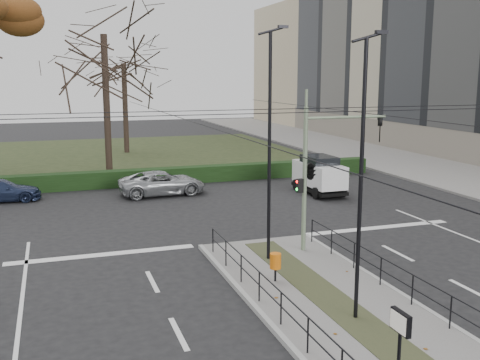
{
  "coord_description": "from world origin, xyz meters",
  "views": [
    {
      "loc": [
        -7.55,
        -15.52,
        6.68
      ],
      "look_at": [
        0.01,
        6.94,
        2.25
      ],
      "focal_mm": 42.0,
      "sensor_mm": 36.0,
      "label": 1
    }
  ],
  "objects_px": {
    "litter_bin": "(275,261)",
    "white_van": "(319,174)",
    "bare_tree_near": "(104,45)",
    "parked_car_fourth": "(163,183)",
    "info_panel": "(400,334)",
    "streetlamp_median_near": "(362,178)",
    "parked_car_third": "(0,190)",
    "bare_tree_center": "(124,70)",
    "streetlamp_median_far": "(270,144)",
    "traffic_light": "(313,168)"
  },
  "relations": [
    {
      "from": "streetlamp_median_near",
      "to": "parked_car_third",
      "type": "xyz_separation_m",
      "value": [
        -10.42,
        19.36,
        -3.43
      ]
    },
    {
      "from": "streetlamp_median_far",
      "to": "white_van",
      "type": "xyz_separation_m",
      "value": [
        7.15,
        10.33,
        -3.17
      ]
    },
    {
      "from": "bare_tree_center",
      "to": "bare_tree_near",
      "type": "height_order",
      "value": "bare_tree_near"
    },
    {
      "from": "litter_bin",
      "to": "streetlamp_median_far",
      "type": "height_order",
      "value": "streetlamp_median_far"
    },
    {
      "from": "info_panel",
      "to": "streetlamp_median_near",
      "type": "xyz_separation_m",
      "value": [
        1.57,
        4.22,
        2.2
      ]
    },
    {
      "from": "streetlamp_median_near",
      "to": "bare_tree_center",
      "type": "bearing_deg",
      "value": 92.38
    },
    {
      "from": "litter_bin",
      "to": "white_van",
      "type": "height_order",
      "value": "white_van"
    },
    {
      "from": "litter_bin",
      "to": "parked_car_fourth",
      "type": "relative_size",
      "value": 0.19
    },
    {
      "from": "traffic_light",
      "to": "bare_tree_center",
      "type": "xyz_separation_m",
      "value": [
        -3.03,
        30.29,
        3.83
      ]
    },
    {
      "from": "streetlamp_median_near",
      "to": "bare_tree_near",
      "type": "bearing_deg",
      "value": 99.07
    },
    {
      "from": "litter_bin",
      "to": "bare_tree_center",
      "type": "bearing_deg",
      "value": 90.8
    },
    {
      "from": "white_van",
      "to": "streetlamp_median_far",
      "type": "bearing_deg",
      "value": -124.68
    },
    {
      "from": "streetlamp_median_far",
      "to": "parked_car_third",
      "type": "xyz_separation_m",
      "value": [
        -9.99,
        13.93,
        -3.71
      ]
    },
    {
      "from": "traffic_light",
      "to": "parked_car_third",
      "type": "distance_m",
      "value": 18.11
    },
    {
      "from": "litter_bin",
      "to": "streetlamp_median_far",
      "type": "distance_m",
      "value": 4.16
    },
    {
      "from": "streetlamp_median_near",
      "to": "bare_tree_near",
      "type": "distance_m",
      "value": 26.21
    },
    {
      "from": "parked_car_third",
      "to": "bare_tree_center",
      "type": "bearing_deg",
      "value": -26.2
    },
    {
      "from": "streetlamp_median_far",
      "to": "parked_car_fourth",
      "type": "height_order",
      "value": "streetlamp_median_far"
    },
    {
      "from": "white_van",
      "to": "bare_tree_near",
      "type": "height_order",
      "value": "bare_tree_near"
    },
    {
      "from": "white_van",
      "to": "bare_tree_near",
      "type": "xyz_separation_m",
      "value": [
        -10.79,
        9.73,
        7.48
      ]
    },
    {
      "from": "streetlamp_median_far",
      "to": "parked_car_third",
      "type": "relative_size",
      "value": 1.98
    },
    {
      "from": "traffic_light",
      "to": "parked_car_third",
      "type": "xyz_separation_m",
      "value": [
        -11.94,
        13.35,
        -2.69
      ]
    },
    {
      "from": "info_panel",
      "to": "parked_car_third",
      "type": "bearing_deg",
      "value": 110.57
    },
    {
      "from": "streetlamp_median_far",
      "to": "white_van",
      "type": "relative_size",
      "value": 2.07
    },
    {
      "from": "white_van",
      "to": "bare_tree_center",
      "type": "bearing_deg",
      "value": 111.83
    },
    {
      "from": "litter_bin",
      "to": "bare_tree_near",
      "type": "distance_m",
      "value": 23.73
    },
    {
      "from": "litter_bin",
      "to": "bare_tree_near",
      "type": "bearing_deg",
      "value": 97.75
    },
    {
      "from": "streetlamp_median_far",
      "to": "white_van",
      "type": "height_order",
      "value": "streetlamp_median_far"
    },
    {
      "from": "parked_car_fourth",
      "to": "streetlamp_median_far",
      "type": "bearing_deg",
      "value": -176.75
    },
    {
      "from": "bare_tree_center",
      "to": "litter_bin",
      "type": "bearing_deg",
      "value": -89.2
    },
    {
      "from": "streetlamp_median_far",
      "to": "streetlamp_median_near",
      "type": "bearing_deg",
      "value": -85.51
    },
    {
      "from": "parked_car_fourth",
      "to": "bare_tree_near",
      "type": "bearing_deg",
      "value": 14.47
    },
    {
      "from": "streetlamp_median_near",
      "to": "streetlamp_median_far",
      "type": "relative_size",
      "value": 0.93
    },
    {
      "from": "bare_tree_near",
      "to": "info_panel",
      "type": "bearing_deg",
      "value": -85.2
    },
    {
      "from": "info_panel",
      "to": "streetlamp_median_far",
      "type": "relative_size",
      "value": 0.26
    },
    {
      "from": "info_panel",
      "to": "streetlamp_median_near",
      "type": "bearing_deg",
      "value": 69.54
    },
    {
      "from": "bare_tree_center",
      "to": "bare_tree_near",
      "type": "distance_m",
      "value": 11.21
    },
    {
      "from": "parked_car_fourth",
      "to": "info_panel",
      "type": "bearing_deg",
      "value": 177.7
    },
    {
      "from": "litter_bin",
      "to": "bare_tree_near",
      "type": "relative_size",
      "value": 0.08
    },
    {
      "from": "traffic_light",
      "to": "bare_tree_near",
      "type": "relative_size",
      "value": 0.44
    },
    {
      "from": "parked_car_third",
      "to": "white_van",
      "type": "bearing_deg",
      "value": -100.32
    },
    {
      "from": "bare_tree_near",
      "to": "parked_car_fourth",
      "type": "bearing_deg",
      "value": -72.6
    },
    {
      "from": "traffic_light",
      "to": "parked_car_fourth",
      "type": "distance_m",
      "value": 13.02
    },
    {
      "from": "litter_bin",
      "to": "bare_tree_near",
      "type": "xyz_separation_m",
      "value": [
        -3.02,
        22.2,
        7.82
      ]
    },
    {
      "from": "traffic_light",
      "to": "white_van",
      "type": "relative_size",
      "value": 1.37
    },
    {
      "from": "white_van",
      "to": "bare_tree_center",
      "type": "relative_size",
      "value": 0.39
    },
    {
      "from": "streetlamp_median_near",
      "to": "bare_tree_center",
      "type": "distance_m",
      "value": 36.46
    },
    {
      "from": "streetlamp_median_near",
      "to": "white_van",
      "type": "height_order",
      "value": "streetlamp_median_near"
    },
    {
      "from": "white_van",
      "to": "parked_car_fourth",
      "type": "bearing_deg",
      "value": 163.31
    },
    {
      "from": "litter_bin",
      "to": "bare_tree_center",
      "type": "xyz_separation_m",
      "value": [
        -0.46,
        33.01,
        6.32
      ]
    }
  ]
}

